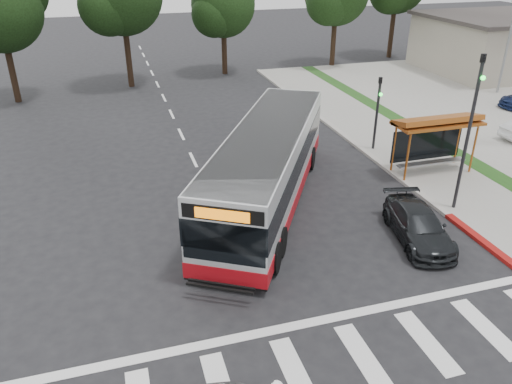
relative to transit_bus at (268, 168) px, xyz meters
name	(u,v)px	position (x,y,z in m)	size (l,w,h in m)	color
ground	(244,267)	(-2.23, -4.35, -1.66)	(140.00, 140.00, 0.00)	black
sidewalk_east	(400,150)	(8.77, 3.65, -1.60)	(4.00, 40.00, 0.12)	gray
curb_east	(367,154)	(6.77, 3.65, -1.58)	(0.30, 40.00, 0.15)	#9E9991
curb_east_red	(500,255)	(6.77, -6.35, -1.58)	(0.32, 6.00, 0.15)	maroon
commercial_building	(512,45)	(27.77, 17.65, 0.54)	(14.00, 10.00, 4.40)	#9E9684
crosswalk_ladder	(295,373)	(-2.23, -9.35, -1.65)	(18.00, 2.60, 0.01)	silver
bus_shelter	(436,127)	(8.57, 0.75, 0.70)	(4.20, 1.60, 2.86)	#9C4F1A
traffic_signal_ne_tall	(471,122)	(7.37, -2.86, 2.22)	(0.18, 0.37, 6.50)	black
traffic_signal_ne_short	(378,106)	(7.37, 4.14, 0.82)	(0.18, 0.37, 4.00)	black
tree_north_b	(224,4)	(3.84, 23.71, 4.01)	(5.72, 5.33, 8.43)	black
tree_north_c	(0,8)	(-12.16, 19.71, 4.64)	(6.16, 5.74, 9.30)	black
transit_bus	(268,168)	(0.00, 0.00, 0.00)	(2.78, 12.82, 3.31)	silver
dark_sedan	(418,225)	(4.53, -4.48, -1.04)	(1.73, 4.24, 1.23)	black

